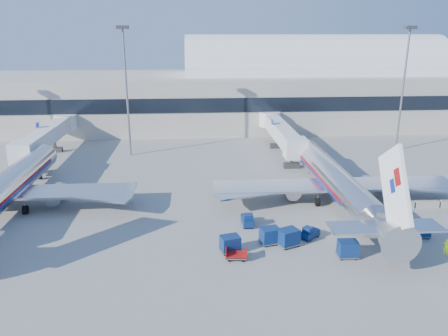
{
  "coord_description": "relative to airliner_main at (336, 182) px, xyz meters",
  "views": [
    {
      "loc": [
        -8.37,
        -48.03,
        21.63
      ],
      "look_at": [
        -4.57,
        6.0,
        4.64
      ],
      "focal_mm": 35.0,
      "sensor_mm": 36.0,
      "label": 1
    }
  ],
  "objects": [
    {
      "name": "airliner_mid",
      "position": [
        -42.0,
        0.0,
        0.0
      ],
      "size": [
        32.0,
        37.26,
        12.07
      ],
      "color": "silver",
      "rests_on": "ground"
    },
    {
      "name": "cart_open_red",
      "position": [
        -14.41,
        -14.01,
        -2.52
      ],
      "size": [
        2.24,
        1.68,
        0.57
      ],
      "rotation": [
        0.0,
        0.0,
        -0.09
      ],
      "color": "slate",
      "rests_on": "ground"
    },
    {
      "name": "tug_right",
      "position": [
        3.59,
        -8.94,
        -2.2
      ],
      "size": [
        2.58,
        1.5,
        1.6
      ],
      "rotation": [
        0.0,
        0.0,
        -0.12
      ],
      "color": "navy",
      "rests_on": "ground"
    },
    {
      "name": "cart_train_c",
      "position": [
        -14.91,
        -12.52,
        -1.99
      ],
      "size": [
        2.33,
        2.0,
        1.76
      ],
      "rotation": [
        0.0,
        0.0,
        0.27
      ],
      "color": "navy",
      "rests_on": "ground"
    },
    {
      "name": "terminal",
      "position": [
        -23.6,
        51.46,
        4.6
      ],
      "size": [
        170.0,
        28.15,
        21.0
      ],
      "color": "#B2AA9E",
      "rests_on": "ground"
    },
    {
      "name": "tug_left",
      "position": [
        -12.39,
        -6.33,
        -2.19
      ],
      "size": [
        1.33,
        2.51,
        1.61
      ],
      "rotation": [
        0.0,
        0.0,
        1.61
      ],
      "color": "navy",
      "rests_on": "ground"
    },
    {
      "name": "cart_solo_far",
      "position": [
        6.27,
        -10.59,
        -2.07
      ],
      "size": [
        1.88,
        1.47,
        1.6
      ],
      "rotation": [
        0.0,
        0.0,
        -0.05
      ],
      "color": "navy",
      "rests_on": "ground"
    },
    {
      "name": "airliner_main",
      "position": [
        0.0,
        0.0,
        0.0
      ],
      "size": [
        32.0,
        37.26,
        12.07
      ],
      "color": "silver",
      "rests_on": "ground"
    },
    {
      "name": "jetbridge_mid",
      "position": [
        -44.4,
        26.3,
        1.0
      ],
      "size": [
        4.4,
        27.5,
        6.25
      ],
      "color": "silver",
      "rests_on": "ground"
    },
    {
      "name": "cart_train_b",
      "position": [
        -10.55,
        -10.97,
        -1.96
      ],
      "size": [
        2.37,
        2.02,
        1.8
      ],
      "rotation": [
        0.0,
        0.0,
        0.25
      ],
      "color": "navy",
      "rests_on": "ground"
    },
    {
      "name": "tug_lead",
      "position": [
        -5.99,
        -10.05,
        -2.27
      ],
      "size": [
        2.4,
        2.24,
        1.43
      ],
      "rotation": [
        0.0,
        0.0,
        0.69
      ],
      "color": "navy",
      "rests_on": "ground"
    },
    {
      "name": "mast_east",
      "position": [
        20.0,
        25.49,
        11.87
      ],
      "size": [
        2.0,
        1.2,
        22.6
      ],
      "color": "slate",
      "rests_on": "ground"
    },
    {
      "name": "cart_train_a",
      "position": [
        -8.7,
        -11.61,
        -1.92
      ],
      "size": [
        2.6,
        2.34,
        1.88
      ],
      "rotation": [
        0.0,
        0.0,
        0.4
      ],
      "color": "navy",
      "rests_on": "ground"
    },
    {
      "name": "barrier_near",
      "position": [
        8.0,
        -2.51,
        -2.48
      ],
      "size": [
        3.0,
        0.55,
        0.9
      ],
      "primitive_type": "cube",
      "color": "#9E9E96",
      "rests_on": "ground"
    },
    {
      "name": "mast_west",
      "position": [
        -30.0,
        25.49,
        11.87
      ],
      "size": [
        2.0,
        1.2,
        22.6
      ],
      "color": "slate",
      "rests_on": "ground"
    },
    {
      "name": "ground",
      "position": [
        -10.0,
        -4.51,
        -2.93
      ],
      "size": [
        260.0,
        260.0,
        0.0
      ],
      "primitive_type": "plane",
      "color": "gray",
      "rests_on": "ground"
    },
    {
      "name": "barrier_mid",
      "position": [
        11.3,
        -2.51,
        -2.48
      ],
      "size": [
        3.0,
        0.55,
        0.9
      ],
      "primitive_type": "cube",
      "color": "#9E9E96",
      "rests_on": "ground"
    },
    {
      "name": "jetbridge_near",
      "position": [
        -2.4,
        26.3,
        1.0
      ],
      "size": [
        4.4,
        27.5,
        6.25
      ],
      "color": "silver",
      "rests_on": "ground"
    },
    {
      "name": "cart_solo_near",
      "position": [
        -3.3,
        -14.43,
        -1.99
      ],
      "size": [
        2.04,
        1.58,
        1.76
      ],
      "rotation": [
        0.0,
        0.0,
        -0.03
      ],
      "color": "navy",
      "rests_on": "ground"
    },
    {
      "name": "ramp_worker",
      "position": [
        6.89,
        -14.51,
        -2.11
      ],
      "size": [
        0.65,
        0.72,
        1.64
      ],
      "primitive_type": "imported",
      "rotation": [
        0.0,
        0.0,
        2.13
      ],
      "color": "#A8FF1A",
      "rests_on": "ground"
    }
  ]
}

